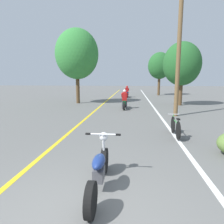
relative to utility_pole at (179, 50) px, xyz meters
name	(u,v)px	position (x,y,z in m)	size (l,w,h in m)	color
ground_plane	(75,224)	(-3.40, -9.33, -3.76)	(120.00, 120.00, 0.00)	#60605E
lane_stripe_center	(100,106)	(-5.10, 3.62, -3.75)	(0.14, 48.00, 0.01)	yellow
lane_stripe_edge	(153,107)	(-0.91, 3.62, -3.75)	(0.14, 48.00, 0.01)	white
utility_pole	(179,50)	(0.00, 0.00, 0.00)	(1.10, 0.24, 7.33)	brown
roadside_tree_right_near	(182,64)	(1.36, 4.94, -0.42)	(3.02, 2.72, 5.09)	#513A23
roadside_tree_right_far	(160,66)	(0.92, 15.16, 0.08)	(2.99, 2.69, 5.58)	#513A23
roadside_tree_left	(77,54)	(-7.42, 5.53, 0.52)	(3.76, 3.38, 6.45)	#513A23
motorcycle_foreground	(99,169)	(-3.19, -8.32, -3.34)	(0.78, 2.13, 1.00)	black
motorcycle_rider_lead	(124,102)	(-3.13, 2.55, -3.23)	(0.50, 1.99, 1.41)	black
motorcycle_rider_far	(127,93)	(-3.20, 11.70, -3.24)	(0.50, 2.04, 1.36)	black
bicycle_parked	(175,127)	(-0.91, -4.37, -3.39)	(0.44, 1.63, 0.79)	black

